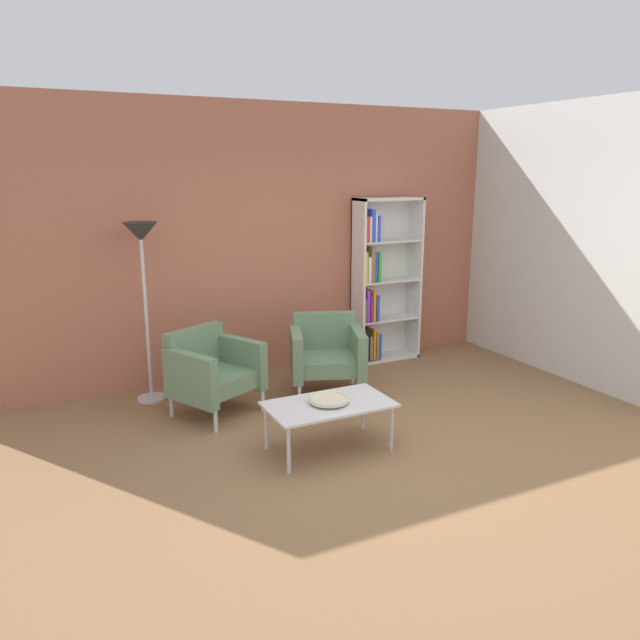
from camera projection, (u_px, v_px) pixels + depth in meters
ground_plane at (380, 459)px, 4.80m from camera, size 8.32×8.32×0.00m
brick_back_panel at (264, 242)px, 6.60m from camera, size 6.40×0.12×2.90m
plaster_right_partition at (593, 246)px, 6.19m from camera, size 0.12×5.20×2.90m
bookshelf_tall at (379, 283)px, 7.10m from camera, size 0.80×0.30×1.90m
coffee_table_low at (329, 407)px, 4.87m from camera, size 1.00×0.56×0.40m
decorative_bowl at (329, 399)px, 4.86m from camera, size 0.32×0.32×0.05m
armchair_spare_guest at (211, 370)px, 5.62m from camera, size 0.92×0.90×0.78m
armchair_near_window at (326, 352)px, 6.16m from camera, size 0.89×0.86×0.78m
floor_lamp_torchiere at (142, 253)px, 5.69m from camera, size 0.32×0.32×1.74m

